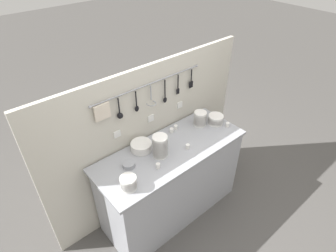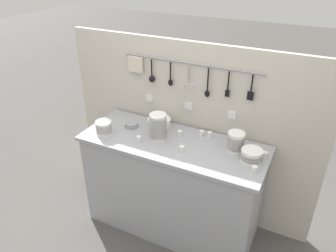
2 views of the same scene
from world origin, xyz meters
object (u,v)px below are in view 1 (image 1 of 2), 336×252
at_px(bowl_stack_short_front, 160,146).
at_px(cup_back_left, 176,127).
at_px(plate_stack, 141,146).
at_px(cup_by_caddy, 214,115).
at_px(bowl_stack_wide_centre, 216,119).
at_px(cup_mid_row, 172,130).
at_px(cup_edge_far, 227,125).
at_px(cup_centre, 188,147).
at_px(steel_mixing_bowl, 129,164).
at_px(bowl_stack_tall_left, 128,183).
at_px(cup_beside_plates, 158,166).
at_px(bowl_stack_nested_right, 200,119).
at_px(cup_edge_near, 165,141).

height_order(bowl_stack_short_front, cup_back_left, bowl_stack_short_front).
relative_size(plate_stack, cup_by_caddy, 4.27).
bearing_deg(cup_by_caddy, bowl_stack_wide_centre, -130.22).
xyz_separation_m(plate_stack, cup_mid_row, (0.40, 0.02, -0.02)).
xyz_separation_m(cup_by_caddy, cup_edge_far, (-0.03, -0.22, 0.00)).
distance_m(cup_by_caddy, cup_centre, 0.64).
bearing_deg(steel_mixing_bowl, bowl_stack_tall_left, -123.88).
relative_size(cup_beside_plates, cup_centre, 1.00).
height_order(bowl_stack_wide_centre, steel_mixing_bowl, bowl_stack_wide_centre).
bearing_deg(cup_by_caddy, bowl_stack_short_front, -172.64).
relative_size(bowl_stack_nested_right, cup_edge_near, 3.37).
bearing_deg(cup_mid_row, bowl_stack_short_front, -147.21).
bearing_deg(plate_stack, steel_mixing_bowl, -153.29).
height_order(bowl_stack_wide_centre, cup_beside_plates, bowl_stack_wide_centre).
relative_size(plate_stack, cup_edge_near, 4.27).
height_order(bowl_stack_nested_right, steel_mixing_bowl, bowl_stack_nested_right).
relative_size(bowl_stack_tall_left, cup_edge_far, 2.87).
height_order(bowl_stack_nested_right, cup_edge_far, bowl_stack_nested_right).
xyz_separation_m(cup_centre, cup_edge_near, (-0.12, 0.21, 0.00)).
xyz_separation_m(steel_mixing_bowl, cup_mid_row, (0.62, 0.13, 0.00)).
xyz_separation_m(bowl_stack_short_front, steel_mixing_bowl, (-0.31, 0.07, -0.09)).
xyz_separation_m(cup_mid_row, cup_centre, (-0.05, -0.30, 0.00)).
bearing_deg(bowl_stack_nested_right, steel_mixing_bowl, -178.00).
bearing_deg(cup_back_left, cup_mid_row, -169.97).
bearing_deg(bowl_stack_wide_centre, cup_edge_far, -66.85).
bearing_deg(bowl_stack_tall_left, cup_edge_near, 23.19).
distance_m(bowl_stack_short_front, cup_mid_row, 0.38).
bearing_deg(cup_beside_plates, bowl_stack_tall_left, -175.51).
bearing_deg(cup_edge_far, cup_mid_row, 149.25).
bearing_deg(cup_centre, bowl_stack_wide_centre, 11.72).
bearing_deg(bowl_stack_short_front, cup_edge_far, -7.41).
height_order(cup_beside_plates, cup_edge_near, same).
height_order(plate_stack, cup_edge_far, plate_stack).
bearing_deg(bowl_stack_nested_right, cup_edge_near, 178.77).
relative_size(bowl_stack_nested_right, plate_stack, 0.79).
distance_m(steel_mixing_bowl, cup_centre, 0.60).
xyz_separation_m(bowl_stack_short_front, plate_stack, (-0.09, 0.19, -0.07)).
relative_size(bowl_stack_wide_centre, cup_centre, 3.37).
bearing_deg(cup_beside_plates, cup_mid_row, 36.00).
height_order(plate_stack, cup_centre, plate_stack).
bearing_deg(bowl_stack_tall_left, bowl_stack_short_front, 17.08).
xyz_separation_m(bowl_stack_nested_right, cup_by_caddy, (0.23, 0.00, -0.06)).
bearing_deg(cup_centre, bowl_stack_tall_left, -176.36).
height_order(cup_mid_row, cup_back_left, same).
relative_size(cup_by_caddy, cup_back_left, 1.00).
distance_m(bowl_stack_wide_centre, plate_stack, 0.89).
bearing_deg(cup_edge_far, cup_back_left, 144.56).
bearing_deg(cup_beside_plates, cup_back_left, 33.07).
bearing_deg(bowl_stack_wide_centre, cup_edge_near, 170.84).
xyz_separation_m(cup_edge_far, cup_back_left, (-0.45, 0.32, 0.00)).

